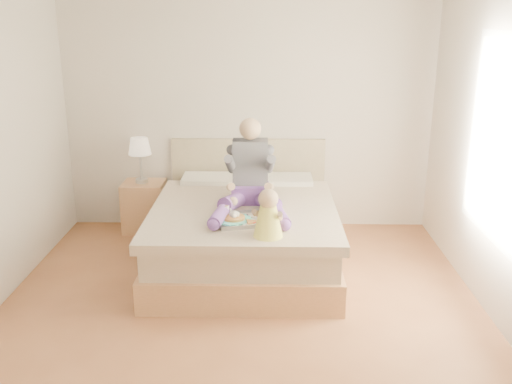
{
  "coord_description": "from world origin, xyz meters",
  "views": [
    {
      "loc": [
        0.21,
        -4.08,
        2.32
      ],
      "look_at": [
        0.11,
        0.73,
        0.81
      ],
      "focal_mm": 40.0,
      "sensor_mm": 36.0,
      "label": 1
    }
  ],
  "objects_px": {
    "bed": "(245,229)",
    "nightstand": "(145,206)",
    "adult": "(250,181)",
    "tray": "(245,217)",
    "baby": "(269,217)"
  },
  "relations": [
    {
      "from": "bed",
      "to": "baby",
      "type": "bearing_deg",
      "value": -75.82
    },
    {
      "from": "bed",
      "to": "baby",
      "type": "xyz_separation_m",
      "value": [
        0.23,
        -0.89,
        0.45
      ]
    },
    {
      "from": "bed",
      "to": "nightstand",
      "type": "distance_m",
      "value": 1.4
    },
    {
      "from": "adult",
      "to": "tray",
      "type": "height_order",
      "value": "adult"
    },
    {
      "from": "nightstand",
      "to": "tray",
      "type": "relative_size",
      "value": 0.97
    },
    {
      "from": "tray",
      "to": "nightstand",
      "type": "bearing_deg",
      "value": 116.69
    },
    {
      "from": "bed",
      "to": "nightstand",
      "type": "relative_size",
      "value": 3.96
    },
    {
      "from": "nightstand",
      "to": "adult",
      "type": "bearing_deg",
      "value": -37.54
    },
    {
      "from": "bed",
      "to": "adult",
      "type": "distance_m",
      "value": 0.55
    },
    {
      "from": "nightstand",
      "to": "tray",
      "type": "bearing_deg",
      "value": -48.77
    },
    {
      "from": "bed",
      "to": "nightstand",
      "type": "height_order",
      "value": "bed"
    },
    {
      "from": "adult",
      "to": "baby",
      "type": "height_order",
      "value": "adult"
    },
    {
      "from": "tray",
      "to": "adult",
      "type": "bearing_deg",
      "value": 71.68
    },
    {
      "from": "adult",
      "to": "tray",
      "type": "xyz_separation_m",
      "value": [
        -0.03,
        -0.42,
        -0.21
      ]
    },
    {
      "from": "adult",
      "to": "tray",
      "type": "distance_m",
      "value": 0.47
    }
  ]
}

